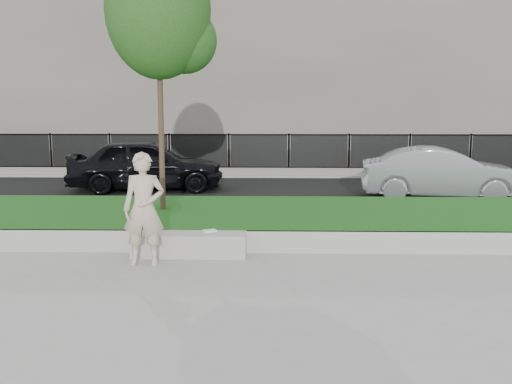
{
  "coord_description": "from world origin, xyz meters",
  "views": [
    {
      "loc": [
        0.9,
        -8.87,
        2.59
      ],
      "look_at": [
        0.66,
        1.2,
        1.08
      ],
      "focal_mm": 40.0,
      "sensor_mm": 36.0,
      "label": 1
    }
  ],
  "objects_px": {
    "stone_bench": "(189,245)",
    "man": "(144,209)",
    "car_silver": "(442,174)",
    "young_tree": "(163,15)",
    "car_dark": "(146,165)",
    "book": "(210,231)"
  },
  "relations": [
    {
      "from": "man",
      "to": "young_tree",
      "type": "relative_size",
      "value": 0.33
    },
    {
      "from": "man",
      "to": "book",
      "type": "height_order",
      "value": "man"
    },
    {
      "from": "car_dark",
      "to": "car_silver",
      "type": "bearing_deg",
      "value": -107.38
    },
    {
      "from": "stone_bench",
      "to": "young_tree",
      "type": "relative_size",
      "value": 0.36
    },
    {
      "from": "car_silver",
      "to": "man",
      "type": "bearing_deg",
      "value": 141.73
    },
    {
      "from": "young_tree",
      "to": "book",
      "type": "bearing_deg",
      "value": -62.96
    },
    {
      "from": "young_tree",
      "to": "car_silver",
      "type": "xyz_separation_m",
      "value": [
        6.98,
        3.65,
        -3.69
      ]
    },
    {
      "from": "man",
      "to": "young_tree",
      "type": "height_order",
      "value": "young_tree"
    },
    {
      "from": "man",
      "to": "car_silver",
      "type": "relative_size",
      "value": 0.43
    },
    {
      "from": "man",
      "to": "stone_bench",
      "type": "bearing_deg",
      "value": 38.73
    },
    {
      "from": "man",
      "to": "young_tree",
      "type": "distance_m",
      "value": 4.61
    },
    {
      "from": "young_tree",
      "to": "car_dark",
      "type": "bearing_deg",
      "value": 106.85
    },
    {
      "from": "stone_bench",
      "to": "man",
      "type": "bearing_deg",
      "value": -140.07
    },
    {
      "from": "book",
      "to": "man",
      "type": "bearing_deg",
      "value": -167.47
    },
    {
      "from": "stone_bench",
      "to": "book",
      "type": "relative_size",
      "value": 8.61
    },
    {
      "from": "book",
      "to": "car_dark",
      "type": "height_order",
      "value": "car_dark"
    },
    {
      "from": "book",
      "to": "car_dark",
      "type": "xyz_separation_m",
      "value": [
        -2.72,
        7.41,
        0.41
      ]
    },
    {
      "from": "book",
      "to": "car_dark",
      "type": "relative_size",
      "value": 0.05
    },
    {
      "from": "stone_bench",
      "to": "car_dark",
      "type": "height_order",
      "value": "car_dark"
    },
    {
      "from": "car_dark",
      "to": "car_silver",
      "type": "distance_m",
      "value": 8.66
    },
    {
      "from": "stone_bench",
      "to": "car_dark",
      "type": "bearing_deg",
      "value": 107.44
    },
    {
      "from": "car_dark",
      "to": "car_silver",
      "type": "relative_size",
      "value": 1.07
    }
  ]
}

